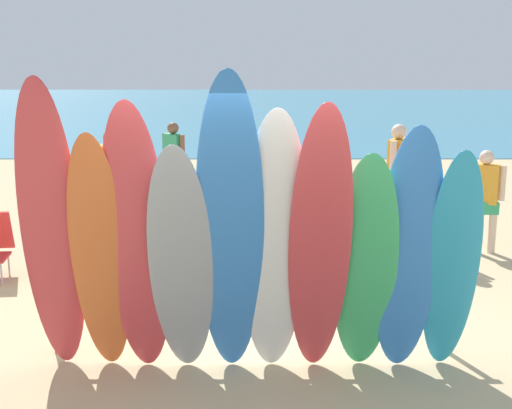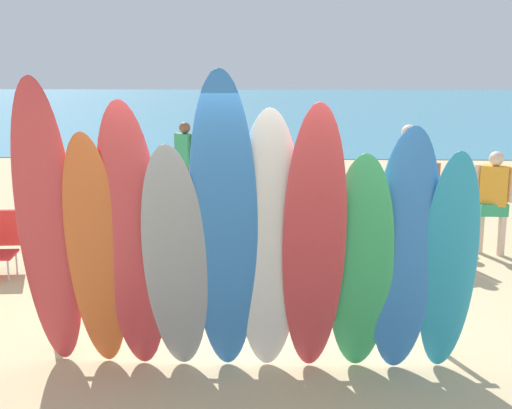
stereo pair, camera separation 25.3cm
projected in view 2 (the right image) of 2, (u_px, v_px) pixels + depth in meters
ground at (271, 152)px, 20.16m from camera, size 60.00×60.00×0.00m
ocean_water at (276, 107)px, 38.20m from camera, size 60.00×40.00×0.02m
surfboard_rack at (250, 302)px, 6.38m from camera, size 3.84×0.07×0.62m
surfboard_red_0 at (48, 230)px, 5.77m from camera, size 0.57×0.73×2.64m
surfboard_orange_1 at (96, 255)px, 5.82m from camera, size 0.50×0.60×2.20m
surfboard_red_2 at (132, 242)px, 5.75m from camera, size 0.59×0.62×2.45m
surfboard_grey_3 at (175, 263)px, 5.75m from camera, size 0.58×0.66×2.11m
surfboard_blue_4 at (224, 232)px, 5.61m from camera, size 0.58×0.79×2.69m
surfboard_white_5 at (268, 247)px, 5.70m from camera, size 0.59×0.66×2.39m
surfboard_red_6 at (314, 246)px, 5.64m from camera, size 0.55×0.74×2.45m
surfboard_green_7 at (360, 267)px, 5.78m from camera, size 0.58×0.56×2.03m
surfboard_blue_8 at (404, 255)px, 5.75m from camera, size 0.59×0.49×2.24m
surfboard_teal_9 at (448, 266)px, 5.77m from camera, size 0.50×0.54×2.05m
beachgoer_midbeach at (185, 158)px, 12.75m from camera, size 0.46×0.44×1.58m
beachgoer_photographing at (421, 194)px, 9.58m from camera, size 0.54×0.31×1.51m
beachgoer_near_rack at (494, 196)px, 9.54m from camera, size 0.52×0.33×1.48m
beachgoer_strolling at (407, 171)px, 10.70m from camera, size 0.45×0.60×1.73m
beachgoer_by_water at (121, 179)px, 10.00m from camera, size 0.51×0.48×1.74m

